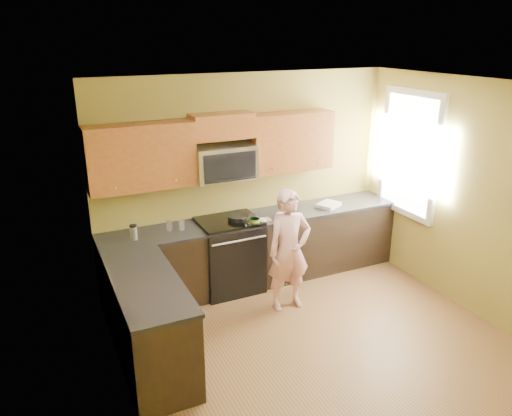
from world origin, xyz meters
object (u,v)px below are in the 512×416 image
microwave (224,179)px  woman (289,250)px  frying_pan (238,220)px  travel_mug (134,239)px  butter_tub (255,224)px  stove (229,255)px

microwave → woman: bearing=-60.9°
frying_pan → travel_mug: (-1.29, 0.00, -0.03)m
woman → travel_mug: 1.80m
frying_pan → butter_tub: size_ratio=3.67×
microwave → butter_tub: 0.68m
microwave → frying_pan: (0.11, -0.16, -0.50)m
woman → butter_tub: woman is taller
butter_tub → travel_mug: size_ratio=0.69×
woman → butter_tub: 0.59m
stove → travel_mug: travel_mug is taller
microwave → travel_mug: 1.31m
stove → microwave: microwave is taller
stove → travel_mug: 1.26m
frying_pan → butter_tub: bearing=-47.6°
stove → travel_mug: bearing=-178.1°
stove → frying_pan: 0.49m
travel_mug → frying_pan: bearing=-0.0°
stove → microwave: (0.00, 0.12, 0.97)m
travel_mug → stove: bearing=1.9°
woman → microwave: bearing=121.6°
stove → butter_tub: size_ratio=7.70×
stove → woman: (0.47, -0.72, 0.27)m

